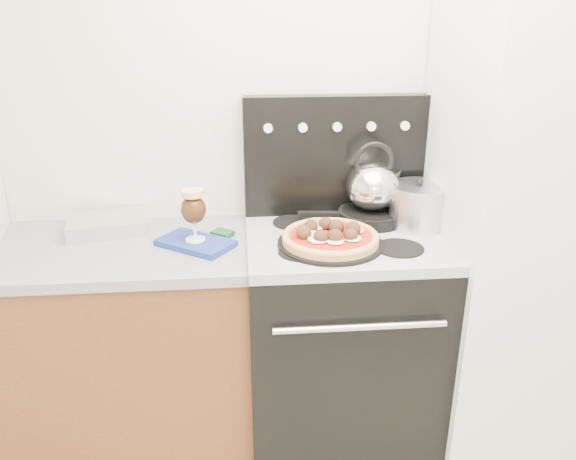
{
  "coord_description": "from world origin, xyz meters",
  "views": [
    {
      "loc": [
        -0.32,
        -0.83,
        1.75
      ],
      "look_at": [
        -0.15,
        1.05,
        1.0
      ],
      "focal_mm": 35.0,
      "sensor_mm": 36.0,
      "label": 1
    }
  ],
  "objects": [
    {
      "name": "foil_sheet",
      "position": [
        -0.86,
        1.35,
        0.93
      ],
      "size": [
        0.35,
        0.29,
        0.06
      ],
      "primitive_type": "cube",
      "rotation": [
        0.0,
        0.0,
        0.2
      ],
      "color": "white",
      "rests_on": "countertop"
    },
    {
      "name": "skillet",
      "position": [
        0.22,
        1.32,
        0.94
      ],
      "size": [
        0.3,
        0.3,
        0.05
      ],
      "primitive_type": "cylinder",
      "rotation": [
        0.0,
        0.0,
        -0.11
      ],
      "color": "black",
      "rests_on": "cooktop"
    },
    {
      "name": "countertop",
      "position": [
        -1.02,
        1.2,
        0.88
      ],
      "size": [
        1.48,
        0.63,
        0.04
      ],
      "primitive_type": "cube",
      "color": "gray",
      "rests_on": "base_cabinet"
    },
    {
      "name": "pizza_pan",
      "position": [
        0.01,
        1.08,
        0.93
      ],
      "size": [
        0.47,
        0.47,
        0.01
      ],
      "primitive_type": "cylinder",
      "rotation": [
        0.0,
        0.0,
        -0.21
      ],
      "color": "black",
      "rests_on": "cooktop"
    },
    {
      "name": "stove_body",
      "position": [
        0.08,
        1.18,
        0.44
      ],
      "size": [
        0.76,
        0.65,
        0.88
      ],
      "primitive_type": "cube",
      "color": "black",
      "rests_on": "ground"
    },
    {
      "name": "stock_pot",
      "position": [
        0.39,
        1.25,
        1.0
      ],
      "size": [
        0.24,
        0.24,
        0.17
      ],
      "primitive_type": "cylinder",
      "rotation": [
        0.0,
        0.0,
        0.04
      ],
      "color": "silver",
      "rests_on": "cooktop"
    },
    {
      "name": "base_cabinet",
      "position": [
        -1.02,
        1.2,
        0.43
      ],
      "size": [
        1.45,
        0.6,
        0.86
      ],
      "primitive_type": "cube",
      "color": "brown",
      "rests_on": "ground"
    },
    {
      "name": "tea_kettle",
      "position": [
        0.22,
        1.32,
        1.09
      ],
      "size": [
        0.25,
        0.25,
        0.24
      ],
      "primitive_type": null,
      "rotation": [
        0.0,
        0.0,
        -0.13
      ],
      "color": "silver",
      "rests_on": "skillet"
    },
    {
      "name": "backguard",
      "position": [
        0.08,
        1.45,
        1.17
      ],
      "size": [
        0.76,
        0.08,
        0.5
      ],
      "primitive_type": "cube",
      "color": "black",
      "rests_on": "cooktop"
    },
    {
      "name": "cooktop",
      "position": [
        0.08,
        1.18,
        0.9
      ],
      "size": [
        0.76,
        0.65,
        0.04
      ],
      "primitive_type": "cube",
      "color": "#ADADB2",
      "rests_on": "stove_body"
    },
    {
      "name": "pizza",
      "position": [
        0.01,
        1.08,
        0.96
      ],
      "size": [
        0.41,
        0.41,
        0.05
      ],
      "primitive_type": null,
      "rotation": [
        0.0,
        0.0,
        0.15
      ],
      "color": "#ECD277",
      "rests_on": "pizza_pan"
    },
    {
      "name": "room_shell",
      "position": [
        0.0,
        0.29,
        1.25
      ],
      "size": [
        3.52,
        3.01,
        2.52
      ],
      "color": "beige",
      "rests_on": "ground"
    },
    {
      "name": "oven_mitt",
      "position": [
        -0.5,
        1.16,
        0.91
      ],
      "size": [
        0.32,
        0.3,
        0.02
      ],
      "primitive_type": "cube",
      "rotation": [
        0.0,
        0.0,
        -0.62
      ],
      "color": "navy",
      "rests_on": "countertop"
    },
    {
      "name": "beer_glass",
      "position": [
        -0.5,
        1.16,
        1.03
      ],
      "size": [
        0.1,
        0.1,
        0.21
      ],
      "primitive_type": null,
      "rotation": [
        0.0,
        0.0,
        -0.01
      ],
      "color": "#331C0A",
      "rests_on": "oven_mitt"
    },
    {
      "name": "fridge",
      "position": [
        0.78,
        1.15,
        0.95
      ],
      "size": [
        0.64,
        0.68,
        1.9
      ],
      "primitive_type": "cube",
      "color": "silver",
      "rests_on": "ground"
    }
  ]
}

